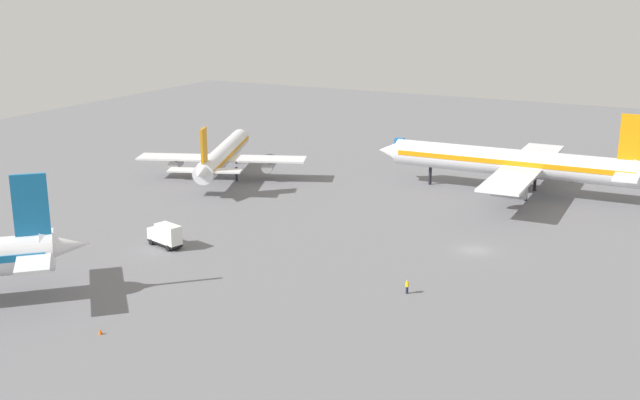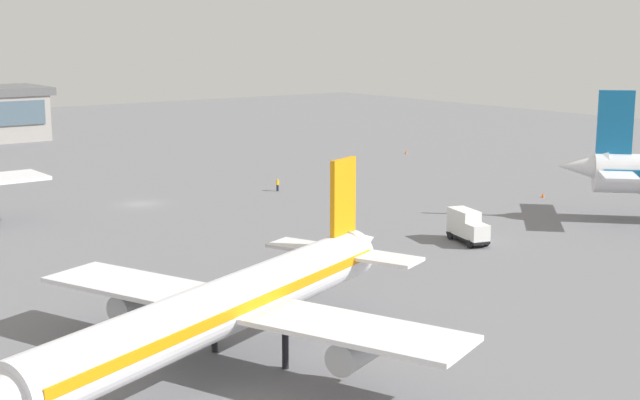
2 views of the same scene
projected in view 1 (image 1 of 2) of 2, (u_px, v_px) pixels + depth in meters
The scene contains 7 objects.
ground at pixel (475, 250), 107.99m from camera, with size 288.00×288.00×0.00m, color slate.
airplane_at_gate at pixel (516, 163), 135.33m from camera, with size 39.81×49.76×15.16m.
airplane_distant at pixel (223, 155), 147.15m from camera, with size 37.40×30.87×11.90m.
catering_truck at pixel (166, 235), 109.03m from camera, with size 3.41×5.91×3.30m.
baggage_tug at pixel (399, 144), 173.18m from camera, with size 3.35×2.46×2.30m.
ground_crew_worker at pixel (407, 287), 92.81m from camera, with size 0.53×0.53×1.67m.
safety_cone_mid_apron at pixel (100, 332), 82.16m from camera, with size 0.44×0.44×0.60m, color #EA590C.
Camera 1 is at (-100.61, -27.97, 35.37)m, focal length 44.39 mm.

